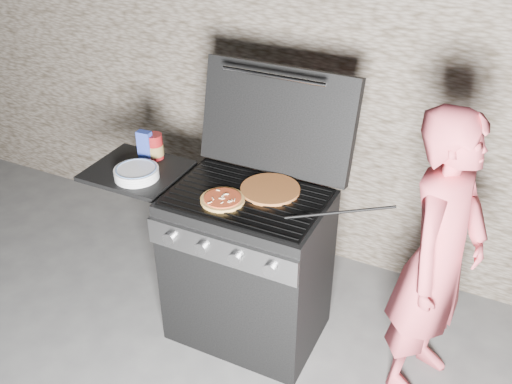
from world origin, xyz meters
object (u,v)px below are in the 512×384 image
at_px(gas_grill, 208,255).
at_px(person, 439,261).
at_px(pizza_topped, 223,199).
at_px(sauce_jar, 155,146).

bearing_deg(gas_grill, person, 4.60).
distance_m(gas_grill, person, 1.24).
distance_m(pizza_topped, person, 1.06).
bearing_deg(gas_grill, pizza_topped, -29.34).
height_order(pizza_topped, sauce_jar, sauce_jar).
bearing_deg(sauce_jar, person, -1.97).
bearing_deg(gas_grill, sauce_jar, 159.31).
distance_m(gas_grill, sauce_jar, 0.67).
bearing_deg(pizza_topped, gas_grill, 150.66).
relative_size(gas_grill, person, 0.88).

